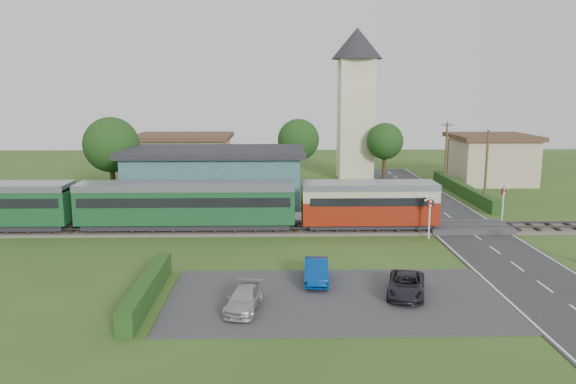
{
  "coord_description": "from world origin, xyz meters",
  "views": [
    {
      "loc": [
        -4.47,
        -39.01,
        10.51
      ],
      "look_at": [
        -3.56,
        4.0,
        2.64
      ],
      "focal_mm": 35.0,
      "sensor_mm": 36.0,
      "label": 1
    }
  ],
  "objects_px": {
    "train": "(144,203)",
    "church_tower": "(356,92)",
    "equipment_hut": "(107,201)",
    "car_on_road": "(420,187)",
    "house_east": "(491,158)",
    "car_park_silver": "(244,299)",
    "station_building": "(215,178)",
    "crossing_signal_far": "(503,196)",
    "pedestrian_far": "(119,207)",
    "pedestrian_near": "(304,206)",
    "crossing_signal_near": "(430,210)",
    "car_park_blue": "(316,271)",
    "car_park_dark": "(406,285)",
    "house_west": "(184,158)"
  },
  "relations": [
    {
      "from": "pedestrian_near",
      "to": "pedestrian_far",
      "type": "distance_m",
      "value": 14.61
    },
    {
      "from": "pedestrian_near",
      "to": "pedestrian_far",
      "type": "xyz_separation_m",
      "value": [
        -14.61,
        -0.35,
        0.08
      ]
    },
    {
      "from": "car_on_road",
      "to": "car_park_blue",
      "type": "xyz_separation_m",
      "value": [
        -12.68,
        -27.15,
        0.05
      ]
    },
    {
      "from": "pedestrian_near",
      "to": "train",
      "type": "bearing_deg",
      "value": 4.48
    },
    {
      "from": "car_park_silver",
      "to": "pedestrian_far",
      "type": "distance_m",
      "value": 20.95
    },
    {
      "from": "equipment_hut",
      "to": "crossing_signal_near",
      "type": "relative_size",
      "value": 0.78
    },
    {
      "from": "train",
      "to": "crossing_signal_far",
      "type": "distance_m",
      "value": 28.03
    },
    {
      "from": "train",
      "to": "church_tower",
      "type": "distance_m",
      "value": 33.38
    },
    {
      "from": "crossing_signal_near",
      "to": "car_park_blue",
      "type": "xyz_separation_m",
      "value": [
        -8.69,
        -9.09,
        -1.45
      ]
    },
    {
      "from": "station_building",
      "to": "car_on_road",
      "type": "relative_size",
      "value": 4.63
    },
    {
      "from": "train",
      "to": "house_east",
      "type": "bearing_deg",
      "value": 32.66
    },
    {
      "from": "station_building",
      "to": "crossing_signal_far",
      "type": "distance_m",
      "value": 24.51
    },
    {
      "from": "equipment_hut",
      "to": "car_on_road",
      "type": "relative_size",
      "value": 0.74
    },
    {
      "from": "house_east",
      "to": "crossing_signal_near",
      "type": "bearing_deg",
      "value": -119.13
    },
    {
      "from": "house_east",
      "to": "crossing_signal_far",
      "type": "relative_size",
      "value": 2.69
    },
    {
      "from": "station_building",
      "to": "pedestrian_near",
      "type": "distance_m",
      "value": 9.98
    },
    {
      "from": "house_west",
      "to": "pedestrian_near",
      "type": "height_order",
      "value": "house_west"
    },
    {
      "from": "train",
      "to": "pedestrian_far",
      "type": "bearing_deg",
      "value": 135.23
    },
    {
      "from": "crossing_signal_near",
      "to": "car_park_dark",
      "type": "relative_size",
      "value": 0.83
    },
    {
      "from": "car_park_blue",
      "to": "station_building",
      "type": "bearing_deg",
      "value": 113.87
    },
    {
      "from": "church_tower",
      "to": "house_west",
      "type": "relative_size",
      "value": 1.63
    },
    {
      "from": "house_east",
      "to": "crossing_signal_near",
      "type": "relative_size",
      "value": 2.69
    },
    {
      "from": "crossing_signal_near",
      "to": "car_park_silver",
      "type": "relative_size",
      "value": 0.92
    },
    {
      "from": "crossing_signal_far",
      "to": "car_park_silver",
      "type": "bearing_deg",
      "value": -137.82
    },
    {
      "from": "car_park_silver",
      "to": "house_west",
      "type": "bearing_deg",
      "value": 111.82
    },
    {
      "from": "equipment_hut",
      "to": "church_tower",
      "type": "height_order",
      "value": "church_tower"
    },
    {
      "from": "house_west",
      "to": "car_park_silver",
      "type": "bearing_deg",
      "value": -76.86
    },
    {
      "from": "house_east",
      "to": "pedestrian_near",
      "type": "distance_m",
      "value": 29.38
    },
    {
      "from": "station_building",
      "to": "car_on_road",
      "type": "bearing_deg",
      "value": 18.07
    },
    {
      "from": "house_east",
      "to": "car_park_blue",
      "type": "distance_m",
      "value": 40.29
    },
    {
      "from": "house_west",
      "to": "car_park_silver",
      "type": "relative_size",
      "value": 3.02
    },
    {
      "from": "car_on_road",
      "to": "car_park_silver",
      "type": "relative_size",
      "value": 0.97
    },
    {
      "from": "equipment_hut",
      "to": "car_on_road",
      "type": "distance_m",
      "value": 31.02
    },
    {
      "from": "station_building",
      "to": "house_west",
      "type": "bearing_deg",
      "value": 109.65
    },
    {
      "from": "equipment_hut",
      "to": "crossing_signal_near",
      "type": "distance_m",
      "value": 25.04
    },
    {
      "from": "equipment_hut",
      "to": "pedestrian_far",
      "type": "height_order",
      "value": "equipment_hut"
    },
    {
      "from": "train",
      "to": "crossing_signal_far",
      "type": "xyz_separation_m",
      "value": [
        27.92,
        2.39,
        -0.04
      ]
    },
    {
      "from": "equipment_hut",
      "to": "pedestrian_near",
      "type": "distance_m",
      "value": 15.76
    },
    {
      "from": "station_building",
      "to": "house_east",
      "type": "distance_m",
      "value": 32.7
    },
    {
      "from": "crossing_signal_near",
      "to": "car_park_silver",
      "type": "xyz_separation_m",
      "value": [
        -12.44,
        -12.99,
        -1.54
      ]
    },
    {
      "from": "train",
      "to": "car_park_silver",
      "type": "bearing_deg",
      "value": -61.72
    },
    {
      "from": "car_park_silver",
      "to": "station_building",
      "type": "bearing_deg",
      "value": 107.91
    },
    {
      "from": "train",
      "to": "church_tower",
      "type": "bearing_deg",
      "value": 53.38
    },
    {
      "from": "car_park_blue",
      "to": "pedestrian_far",
      "type": "height_order",
      "value": "pedestrian_far"
    },
    {
      "from": "church_tower",
      "to": "car_on_road",
      "type": "bearing_deg",
      "value": -62.48
    },
    {
      "from": "house_east",
      "to": "car_park_silver",
      "type": "bearing_deg",
      "value": -124.84
    },
    {
      "from": "station_building",
      "to": "car_park_dark",
      "type": "distance_m",
      "value": 25.82
    },
    {
      "from": "church_tower",
      "to": "crossing_signal_far",
      "type": "distance_m",
      "value": 26.39
    },
    {
      "from": "equipment_hut",
      "to": "car_park_blue",
      "type": "xyz_separation_m",
      "value": [
        15.71,
        -14.7,
        -1.06
      ]
    },
    {
      "from": "crossing_signal_near",
      "to": "pedestrian_far",
      "type": "bearing_deg",
      "value": 168.05
    }
  ]
}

